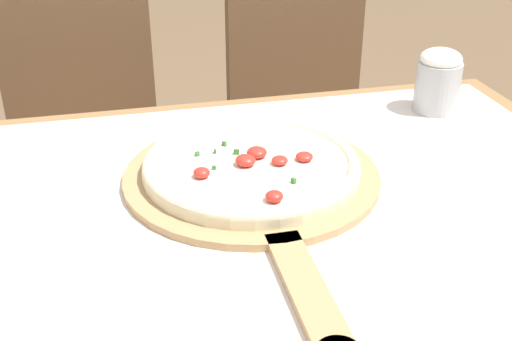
# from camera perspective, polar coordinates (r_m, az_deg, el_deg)

# --- Properties ---
(dining_table) EXTENTS (1.14, 0.94, 0.77)m
(dining_table) POSITION_cam_1_polar(r_m,az_deg,el_deg) (0.95, 2.10, -10.99)
(dining_table) COLOR olive
(dining_table) RESTS_ON ground_plane
(towel_cloth) EXTENTS (1.06, 0.86, 0.00)m
(towel_cloth) POSITION_cam_1_polar(r_m,az_deg,el_deg) (0.88, 2.24, -4.80)
(towel_cloth) COLOR silver
(towel_cloth) RESTS_ON dining_table
(pizza_peel) EXTENTS (0.39, 0.62, 0.01)m
(pizza_peel) POSITION_cam_1_polar(r_m,az_deg,el_deg) (0.97, -0.10, -1.06)
(pizza_peel) COLOR tan
(pizza_peel) RESTS_ON towel_cloth
(pizza) EXTENTS (0.33, 0.33, 0.04)m
(pizza) POSITION_cam_1_polar(r_m,az_deg,el_deg) (0.98, -0.40, 0.53)
(pizza) COLOR beige
(pizza) RESTS_ON pizza_peel
(chair_left) EXTENTS (0.40, 0.40, 0.90)m
(chair_left) POSITION_cam_1_polar(r_m,az_deg,el_deg) (1.69, -14.80, 1.71)
(chair_left) COLOR brown
(chair_left) RESTS_ON ground_plane
(chair_right) EXTENTS (0.42, 0.42, 0.90)m
(chair_right) POSITION_cam_1_polar(r_m,az_deg,el_deg) (1.76, 4.31, 3.69)
(chair_right) COLOR brown
(chair_right) RESTS_ON ground_plane
(flour_cup) EXTENTS (0.08, 0.08, 0.12)m
(flour_cup) POSITION_cam_1_polar(r_m,az_deg,el_deg) (1.26, 15.89, 7.77)
(flour_cup) COLOR #B2B7BC
(flour_cup) RESTS_ON towel_cloth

